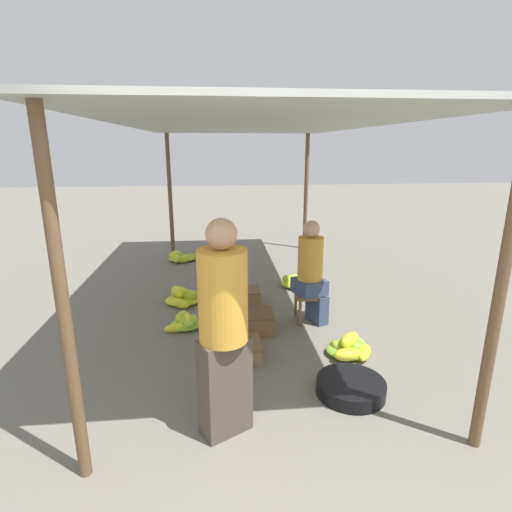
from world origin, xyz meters
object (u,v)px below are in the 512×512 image
(basin_black, at_px, (351,387))
(crate_mid, at_px, (241,350))
(vendor_seated, at_px, (311,271))
(banana_pile_right_0, at_px, (350,349))
(vendor_foreground, at_px, (224,328))
(crate_near, at_px, (246,295))
(banana_pile_left_1, at_px, (181,257))
(crate_far, at_px, (255,322))
(stool, at_px, (309,298))
(banana_pile_left_0, at_px, (184,297))
(banana_pile_right_1, at_px, (298,282))
(banana_pile_left_2, at_px, (186,322))

(basin_black, bearing_deg, crate_mid, 141.99)
(vendor_seated, bearing_deg, banana_pile_right_0, -76.02)
(vendor_foreground, bearing_deg, crate_near, 82.30)
(vendor_seated, height_order, crate_mid, vendor_seated)
(banana_pile_left_1, bearing_deg, crate_far, -70.16)
(crate_far, bearing_deg, stool, 18.45)
(banana_pile_left_0, relative_size, banana_pile_right_1, 0.88)
(basin_black, bearing_deg, banana_pile_left_1, 112.58)
(banana_pile_left_0, distance_m, banana_pile_left_1, 2.11)
(vendor_foreground, relative_size, banana_pile_left_1, 2.58)
(stool, relative_size, crate_near, 0.96)
(banana_pile_left_0, bearing_deg, vendor_foreground, -79.01)
(basin_black, distance_m, crate_mid, 1.16)
(vendor_seated, height_order, banana_pile_left_0, vendor_seated)
(vendor_seated, distance_m, banana_pile_left_1, 3.41)
(basin_black, relative_size, banana_pile_right_0, 1.19)
(crate_mid, bearing_deg, banana_pile_left_1, 103.86)
(vendor_foreground, height_order, vendor_seated, vendor_foreground)
(banana_pile_right_1, bearing_deg, basin_black, -91.95)
(crate_mid, bearing_deg, banana_pile_left_0, 114.18)
(stool, height_order, crate_near, stool)
(stool, bearing_deg, banana_pile_left_1, 122.28)
(basin_black, bearing_deg, vendor_seated, 90.43)
(banana_pile_left_1, height_order, banana_pile_left_2, banana_pile_left_1)
(vendor_seated, height_order, banana_pile_right_0, vendor_seated)
(stool, distance_m, banana_pile_left_0, 1.75)
(banana_pile_left_0, bearing_deg, banana_pile_left_1, 95.61)
(banana_pile_left_0, bearing_deg, basin_black, -54.56)
(crate_near, bearing_deg, vendor_foreground, -97.70)
(stool, bearing_deg, crate_mid, -137.29)
(banana_pile_right_1, bearing_deg, banana_pile_left_2, -140.80)
(basin_black, xyz_separation_m, banana_pile_left_2, (-1.53, 1.46, 0.01))
(vendor_seated, xyz_separation_m, banana_pile_right_0, (0.22, -0.88, -0.57))
(vendor_foreground, relative_size, crate_mid, 4.11)
(banana_pile_left_2, height_order, banana_pile_right_1, banana_pile_left_2)
(basin_black, distance_m, crate_near, 2.40)
(banana_pile_left_2, height_order, banana_pile_right_0, banana_pile_right_0)
(vendor_seated, relative_size, crate_mid, 3.16)
(banana_pile_left_2, height_order, crate_mid, banana_pile_left_2)
(banana_pile_left_1, height_order, banana_pile_right_1, banana_pile_left_1)
(vendor_foreground, relative_size, banana_pile_right_0, 3.25)
(stool, distance_m, crate_near, 1.05)
(banana_pile_right_0, xyz_separation_m, crate_mid, (-1.12, 0.07, 0.01))
(vendor_foreground, xyz_separation_m, banana_pile_right_1, (1.19, 3.13, -0.79))
(stool, height_order, banana_pile_right_1, stool)
(vendor_foreground, xyz_separation_m, vendor_seated, (1.09, 1.88, -0.21))
(vendor_foreground, height_order, banana_pile_left_1, vendor_foreground)
(banana_pile_left_1, xyz_separation_m, banana_pile_right_1, (1.91, -1.58, -0.01))
(banana_pile_left_0, xyz_separation_m, banana_pile_right_0, (1.81, -1.61, -0.01))
(vendor_foreground, bearing_deg, crate_far, 76.81)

